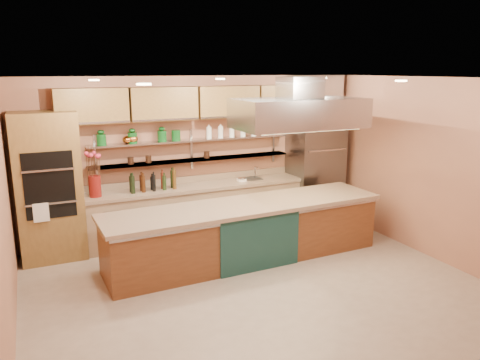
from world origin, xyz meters
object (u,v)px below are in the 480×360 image
island (246,232)px  green_canister (176,135)px  refrigerator (315,167)px  kitchen_scale (242,179)px  copper_kettle (127,140)px  flower_vase (95,186)px

island → green_canister: green_canister is taller
refrigerator → kitchen_scale: (-1.57, 0.01, -0.08)m
island → green_canister: (-0.63, 1.50, 1.35)m
refrigerator → kitchen_scale: 1.57m
copper_kettle → island: bearing=-45.9°
refrigerator → green_canister: refrigerator is taller
refrigerator → copper_kettle: bearing=176.3°
flower_vase → green_canister: size_ratio=1.91×
refrigerator → kitchen_scale: refrigerator is taller
refrigerator → island: (-2.08, -1.27, -0.60)m
copper_kettle → green_canister: (0.83, 0.00, 0.03)m
island → flower_vase: 2.50m
island → refrigerator: bearing=29.5°
refrigerator → green_canister: 2.82m
kitchen_scale → flower_vase: bearing=157.4°
kitchen_scale → green_canister: (-1.14, 0.22, 0.83)m
island → green_canister: bearing=110.7°
island → green_canister: 2.12m
kitchen_scale → green_canister: size_ratio=0.81×
green_canister → kitchen_scale: bearing=-10.9°
flower_vase → kitchen_scale: (2.56, 0.00, -0.13)m
refrigerator → island: 2.51m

